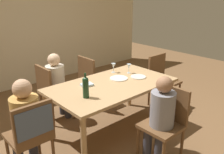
% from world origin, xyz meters
% --- Properties ---
extents(ground_plane, '(10.00, 10.00, 0.00)m').
position_xyz_m(ground_plane, '(0.00, 0.00, 0.00)').
color(ground_plane, brown).
extents(rear_room_partition, '(6.40, 0.12, 2.70)m').
position_xyz_m(rear_room_partition, '(0.00, 2.70, 1.35)').
color(rear_room_partition, beige).
rests_on(rear_room_partition, ground_plane).
extents(dining_table, '(1.78, 1.00, 0.76)m').
position_xyz_m(dining_table, '(0.00, 0.00, 0.67)').
color(dining_table, tan).
rests_on(dining_table, ground_plane).
extents(chair_left_end, '(0.44, 0.46, 0.92)m').
position_xyz_m(chair_left_end, '(-1.27, -0.12, 0.59)').
color(chair_left_end, brown).
rests_on(chair_left_end, ground_plane).
extents(chair_near, '(0.44, 0.44, 0.92)m').
position_xyz_m(chair_near, '(0.09, -0.88, 0.53)').
color(chair_near, brown).
rests_on(chair_near, ground_plane).
extents(chair_far_left, '(0.44, 0.44, 0.92)m').
position_xyz_m(chair_far_left, '(-0.49, 0.88, 0.53)').
color(chair_far_left, brown).
rests_on(chair_far_left, ground_plane).
extents(chair_far_right, '(0.44, 0.44, 0.92)m').
position_xyz_m(chair_far_right, '(0.31, 0.88, 0.53)').
color(chair_far_right, brown).
rests_on(chair_far_right, ground_plane).
extents(chair_right_end, '(0.44, 0.44, 0.92)m').
position_xyz_m(chair_right_end, '(1.27, 0.09, 0.53)').
color(chair_right_end, brown).
rests_on(chair_right_end, ground_plane).
extents(person_woman_host, '(0.31, 0.35, 1.13)m').
position_xyz_m(person_woman_host, '(-1.27, 0.03, 0.66)').
color(person_woman_host, '#33333D').
rests_on(person_woman_host, ground_plane).
extents(person_man_bearded, '(0.33, 0.29, 1.10)m').
position_xyz_m(person_man_bearded, '(-0.03, -0.88, 0.64)').
color(person_man_bearded, '#33333D').
rests_on(person_man_bearded, ground_plane).
extents(person_man_guest, '(0.33, 0.29, 1.10)m').
position_xyz_m(person_man_guest, '(-0.37, 0.88, 0.64)').
color(person_man_guest, '#33333D').
rests_on(person_man_guest, ground_plane).
extents(wine_bottle_tall_green, '(0.08, 0.08, 0.32)m').
position_xyz_m(wine_bottle_tall_green, '(-0.55, -0.13, 0.90)').
color(wine_bottle_tall_green, '#19381E').
rests_on(wine_bottle_tall_green, dining_table).
extents(wine_glass_near_left, '(0.07, 0.07, 0.15)m').
position_xyz_m(wine_glass_near_left, '(0.35, 0.36, 0.86)').
color(wine_glass_near_left, silver).
rests_on(wine_glass_near_left, dining_table).
extents(wine_glass_centre, '(0.07, 0.07, 0.15)m').
position_xyz_m(wine_glass_centre, '(0.51, 0.17, 0.86)').
color(wine_glass_centre, silver).
rests_on(wine_glass_centre, dining_table).
extents(dinner_plate_host, '(0.27, 0.27, 0.01)m').
position_xyz_m(dinner_plate_host, '(0.21, 0.08, 0.76)').
color(dinner_plate_host, white).
rests_on(dinner_plate_host, dining_table).
extents(dinner_plate_guest_left, '(0.23, 0.23, 0.01)m').
position_xyz_m(dinner_plate_guest_left, '(0.48, -0.07, 0.76)').
color(dinner_plate_guest_left, silver).
rests_on(dinner_plate_guest_left, dining_table).
extents(folded_napkin, '(0.18, 0.15, 0.03)m').
position_xyz_m(folded_napkin, '(-0.31, 0.17, 0.77)').
color(folded_napkin, '#ADC6D6').
rests_on(folded_napkin, dining_table).
extents(handbag, '(0.30, 0.19, 0.22)m').
position_xyz_m(handbag, '(1.27, -0.35, 0.11)').
color(handbag, brown).
rests_on(handbag, ground_plane).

